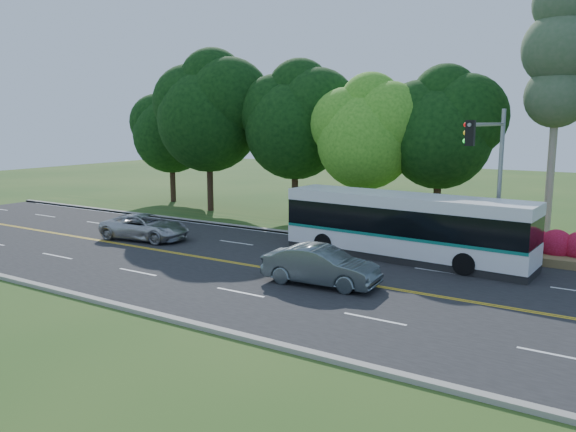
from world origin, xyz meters
The scene contains 12 objects.
ground centered at (0.00, 0.00, 0.00)m, with size 120.00×120.00×0.00m, color #244A18.
road centered at (0.00, 0.00, 0.01)m, with size 60.00×14.00×0.02m, color black.
curb_north centered at (0.00, 7.15, 0.07)m, with size 60.00×0.30×0.15m, color gray.
curb_south centered at (0.00, -7.15, 0.07)m, with size 60.00×0.30×0.15m, color gray.
grass_verge centered at (0.00, 9.00, 0.05)m, with size 60.00×4.00×0.10m, color #244A18.
lane_markings centered at (-0.09, 0.00, 0.02)m, with size 57.60×13.82×0.00m.
tree_row centered at (-5.15, 12.13, 6.73)m, with size 44.70×9.10×13.84m.
bougainvillea_hedge centered at (7.18, 8.15, 0.72)m, with size 9.50×2.25×1.50m.
traffic_signal centered at (6.49, 5.40, 4.67)m, with size 0.42×6.10×7.00m.
transit_bus centered at (2.86, 4.84, 1.53)m, with size 11.81×3.34×3.05m.
sedan centered at (1.60, -0.98, 0.79)m, with size 1.62×4.65×1.53m, color #536165.
suv centered at (-10.78, 1.57, 0.71)m, with size 2.29×4.97×1.38m, color #B2B4B7.
Camera 1 is at (11.91, -19.92, 6.41)m, focal length 35.00 mm.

